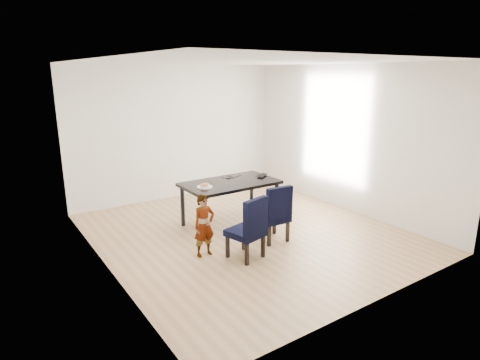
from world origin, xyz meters
TOP-DOWN VIEW (x-y plane):
  - floor at (0.00, 0.00)m, footprint 4.50×5.00m
  - ceiling at (0.00, 0.00)m, footprint 4.50×5.00m
  - wall_back at (0.00, 2.50)m, footprint 4.50×0.01m
  - wall_front at (0.00, -2.50)m, footprint 4.50×0.01m
  - wall_left at (-2.25, 0.00)m, footprint 0.01×5.00m
  - wall_right at (2.25, 0.00)m, footprint 0.01×5.00m
  - dining_table at (0.00, 0.50)m, footprint 1.60×0.90m
  - chair_left at (-0.54, -0.72)m, footprint 0.53×0.54m
  - chair_right at (0.16, -0.45)m, footprint 0.47×0.48m
  - child at (-0.98, -0.34)m, footprint 0.34×0.23m
  - plate at (-0.52, 0.45)m, footprint 0.26×0.26m
  - sandwich at (-0.52, 0.45)m, footprint 0.17×0.13m
  - laptop at (0.66, 0.54)m, footprint 0.36×0.33m
  - cable_tangle at (0.13, 0.71)m, footprint 0.14×0.14m

SIDE VIEW (x-z plane):
  - floor at x=0.00m, z-range -0.01..0.00m
  - dining_table at x=0.00m, z-range 0.00..0.75m
  - chair_right at x=0.16m, z-range 0.00..0.90m
  - child at x=-0.98m, z-range 0.00..0.90m
  - chair_left at x=-0.54m, z-range 0.00..0.91m
  - cable_tangle at x=0.13m, z-range 0.75..0.76m
  - plate at x=-0.52m, z-range 0.75..0.76m
  - laptop at x=0.66m, z-range 0.75..0.77m
  - sandwich at x=-0.52m, z-range 0.76..0.83m
  - wall_back at x=0.00m, z-range 0.00..2.70m
  - wall_front at x=0.00m, z-range 0.00..2.70m
  - wall_left at x=-2.25m, z-range 0.00..2.70m
  - wall_right at x=2.25m, z-range 0.00..2.70m
  - ceiling at x=0.00m, z-range 2.70..2.71m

